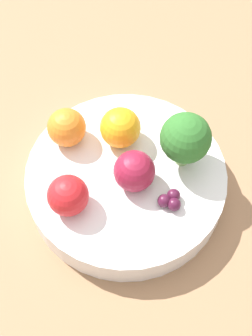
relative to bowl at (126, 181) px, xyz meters
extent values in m
plane|color=gray|center=(0.00, 0.00, -0.04)|extent=(6.00, 6.00, 0.00)
cube|color=#936D4C|center=(0.00, 0.00, -0.03)|extent=(1.20, 1.20, 0.02)
cylinder|color=white|center=(0.00, 0.00, 0.00)|extent=(0.24, 0.24, 0.04)
cylinder|color=#8CB76B|center=(-0.07, -0.01, 0.03)|extent=(0.02, 0.02, 0.03)
sphere|color=#2D6B28|center=(-0.07, -0.01, 0.07)|extent=(0.06, 0.06, 0.06)
sphere|color=red|center=(0.07, 0.03, 0.04)|extent=(0.05, 0.05, 0.05)
sphere|color=maroon|center=(-0.01, 0.01, 0.04)|extent=(0.05, 0.05, 0.05)
sphere|color=orange|center=(0.00, -0.05, 0.04)|extent=(0.05, 0.05, 0.05)
sphere|color=orange|center=(0.06, -0.06, 0.04)|extent=(0.05, 0.05, 0.05)
sphere|color=#47142D|center=(-0.04, 0.05, 0.03)|extent=(0.02, 0.02, 0.02)
sphere|color=#47142D|center=(-0.05, 0.05, 0.03)|extent=(0.02, 0.02, 0.02)
sphere|color=#47142D|center=(-0.05, 0.04, 0.03)|extent=(0.02, 0.02, 0.02)
camera|label=1|loc=(0.04, 0.28, 0.49)|focal=50.00mm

